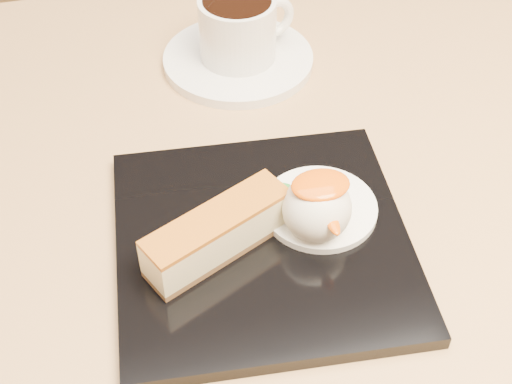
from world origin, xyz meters
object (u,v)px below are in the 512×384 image
object	(u,v)px
table	(241,341)
dessert_plate	(262,241)
cheesecake	(218,233)
coffee_cup	(239,27)
saucer	(238,60)
ice_cream_scoop	(317,208)

from	to	relation	value
table	dessert_plate	bearing A→B (deg)	-53.70
cheesecake	coffee_cup	distance (m)	0.26
dessert_plate	saucer	distance (m)	0.24
cheesecake	dessert_plate	bearing A→B (deg)	-17.12
dessert_plate	ice_cream_scoop	distance (m)	0.05
saucer	dessert_plate	bearing A→B (deg)	-98.69
dessert_plate	coffee_cup	size ratio (longest dim) A/B	2.20
table	ice_cream_scoop	world-z (taller)	ice_cream_scoop
table	coffee_cup	world-z (taller)	coffee_cup
coffee_cup	ice_cream_scoop	bearing A→B (deg)	-104.57
table	dessert_plate	size ratio (longest dim) A/B	3.64
ice_cream_scoop	coffee_cup	world-z (taller)	coffee_cup
dessert_plate	cheesecake	distance (m)	0.04
ice_cream_scoop	saucer	distance (m)	0.25
dessert_plate	ice_cream_scoop	bearing A→B (deg)	-7.13
table	cheesecake	size ratio (longest dim) A/B	6.80
cheesecake	saucer	distance (m)	0.26
dessert_plate	table	bearing A→B (deg)	126.30
ice_cream_scoop	cheesecake	bearing A→B (deg)	180.00
dessert_plate	saucer	world-z (taller)	dessert_plate
saucer	coffee_cup	distance (m)	0.04
table	ice_cream_scoop	distance (m)	0.20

